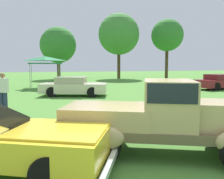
# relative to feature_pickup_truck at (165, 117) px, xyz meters

# --- Properties ---
(ground_plane) EXTENTS (120.00, 120.00, 0.00)m
(ground_plane) POSITION_rel_feature_pickup_truck_xyz_m (-0.26, -0.09, -0.87)
(ground_plane) COLOR #4C8433
(feature_pickup_truck) EXTENTS (4.67, 3.11, 1.70)m
(feature_pickup_truck) POSITION_rel_feature_pickup_truck_xyz_m (0.00, 0.00, 0.00)
(feature_pickup_truck) COLOR brown
(feature_pickup_truck) RESTS_ON ground_plane
(neighbor_convertible) EXTENTS (4.60, 3.33, 1.40)m
(neighbor_convertible) POSITION_rel_feature_pickup_truck_xyz_m (-3.31, 0.08, -0.29)
(neighbor_convertible) COLOR yellow
(neighbor_convertible) RESTS_ON ground_plane
(show_car_cream) EXTENTS (4.51, 2.85, 1.22)m
(show_car_cream) POSITION_rel_feature_pickup_truck_xyz_m (-0.83, 10.92, -0.27)
(show_car_cream) COLOR beige
(show_car_cream) RESTS_ON ground_plane
(show_car_burgundy) EXTENTS (4.39, 2.44, 1.22)m
(show_car_burgundy) POSITION_rel_feature_pickup_truck_xyz_m (11.15, 11.94, -0.27)
(show_car_burgundy) COLOR maroon
(show_car_burgundy) RESTS_ON ground_plane
(spectator_near_truck) EXTENTS (0.47, 0.41, 1.69)m
(spectator_near_truck) POSITION_rel_feature_pickup_truck_xyz_m (-4.30, 6.19, 0.05)
(spectator_near_truck) COLOR #283351
(spectator_near_truck) RESTS_ON ground_plane
(canopy_tent_left_field) EXTENTS (2.71, 2.71, 2.71)m
(canopy_tent_left_field) POSITION_rel_feature_pickup_truck_xyz_m (-2.53, 17.11, 1.55)
(canopy_tent_left_field) COLOR #B7B7BC
(canopy_tent_left_field) RESTS_ON ground_plane
(treeline_mid_left) EXTENTS (4.87, 4.87, 7.04)m
(treeline_mid_left) POSITION_rel_feature_pickup_truck_xyz_m (-0.74, 29.31, 3.72)
(treeline_mid_left) COLOR #47331E
(treeline_mid_left) RESTS_ON ground_plane
(treeline_center) EXTENTS (5.76, 5.76, 9.08)m
(treeline_center) POSITION_rel_feature_pickup_truck_xyz_m (7.60, 28.48, 5.32)
(treeline_center) COLOR #47331E
(treeline_center) RESTS_ON ground_plane
(treeline_mid_right) EXTENTS (4.57, 4.57, 8.42)m
(treeline_mid_right) POSITION_rel_feature_pickup_truck_xyz_m (14.45, 27.24, 5.23)
(treeline_mid_right) COLOR #47331E
(treeline_mid_right) RESTS_ON ground_plane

